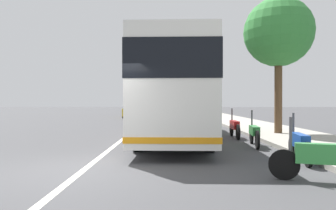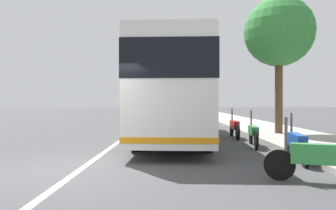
{
  "view_description": "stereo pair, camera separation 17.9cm",
  "coord_description": "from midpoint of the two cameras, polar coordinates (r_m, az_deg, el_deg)",
  "views": [
    {
      "loc": [
        -7.11,
        -1.93,
        1.53
      ],
      "look_at": [
        7.59,
        -1.9,
        1.43
      ],
      "focal_mm": 34.27,
      "sensor_mm": 36.0,
      "label": 1
    },
    {
      "loc": [
        -7.11,
        -2.11,
        1.53
      ],
      "look_at": [
        7.59,
        -1.9,
        1.43
      ],
      "focal_mm": 34.27,
      "sensor_mm": 36.0,
      "label": 2
    }
  ],
  "objects": [
    {
      "name": "lane_divider_line",
      "position": [
        17.29,
        -6.61,
        -4.67
      ],
      "size": [
        110.0,
        0.16,
        0.01
      ],
      "primitive_type": "cube",
      "color": "silver",
      "rests_on": "ground"
    },
    {
      "name": "car_far_distant",
      "position": [
        42.06,
        -6.14,
        -0.74
      ],
      "size": [
        4.76,
        2.13,
        1.5
      ],
      "rotation": [
        0.0,
        0.0,
        3.07
      ],
      "color": "gray",
      "rests_on": "ground"
    },
    {
      "name": "motorcycle_angled",
      "position": [
        11.66,
        14.66,
        -4.87
      ],
      "size": [
        2.14,
        0.38,
        1.26
      ],
      "rotation": [
        0.0,
        0.0,
        -0.13
      ],
      "color": "black",
      "rests_on": "ground"
    },
    {
      "name": "motorcycle_mid_row",
      "position": [
        14.24,
        11.4,
        -3.85
      ],
      "size": [
        2.17,
        0.26,
        1.27
      ],
      "rotation": [
        0.0,
        0.0,
        -0.02
      ],
      "color": "black",
      "rests_on": "ground"
    },
    {
      "name": "car_behind_bus",
      "position": [
        33.61,
        -6.43,
        -1.03
      ],
      "size": [
        4.56,
        1.96,
        1.45
      ],
      "rotation": [
        0.0,
        0.0,
        3.18
      ],
      "color": "gold",
      "rests_on": "ground"
    },
    {
      "name": "motorcycle_nearest_curb",
      "position": [
        9.03,
        21.81,
        -6.42
      ],
      "size": [
        2.09,
        0.39,
        1.25
      ],
      "rotation": [
        0.0,
        0.0,
        -0.13
      ],
      "color": "black",
      "rests_on": "ground"
    },
    {
      "name": "sidewalk_curb",
      "position": [
        17.97,
        17.39,
        -4.28
      ],
      "size": [
        110.0,
        3.6,
        0.14
      ],
      "primitive_type": "cube",
      "color": "#9E998E",
      "rests_on": "ground"
    },
    {
      "name": "motorcycle_by_tree",
      "position": [
        6.88,
        25.92,
        -8.49
      ],
      "size": [
        0.72,
        2.14,
        1.25
      ],
      "rotation": [
        0.0,
        0.0,
        1.28
      ],
      "color": "black",
      "rests_on": "ground"
    },
    {
      "name": "car_side_street",
      "position": [
        54.92,
        1.0,
        -0.44
      ],
      "size": [
        4.63,
        2.09,
        1.58
      ],
      "rotation": [
        0.0,
        0.0,
        -0.06
      ],
      "color": "silver",
      "rests_on": "ground"
    },
    {
      "name": "coach_bus",
      "position": [
        13.84,
        0.93,
        2.58
      ],
      "size": [
        12.06,
        2.86,
        3.58
      ],
      "rotation": [
        0.0,
        0.0,
        -0.03
      ],
      "color": "silver",
      "rests_on": "ground"
    },
    {
      "name": "ground_plane",
      "position": [
        7.55,
        -15.73,
        -11.32
      ],
      "size": [
        220.0,
        220.0,
        0.0
      ],
      "primitive_type": "plane",
      "color": "#424244"
    },
    {
      "name": "roadside_tree_mid_block",
      "position": [
        15.9,
        18.74,
        12.05
      ],
      "size": [
        3.17,
        3.17,
        6.37
      ],
      "color": "brown",
      "rests_on": "ground"
    }
  ]
}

